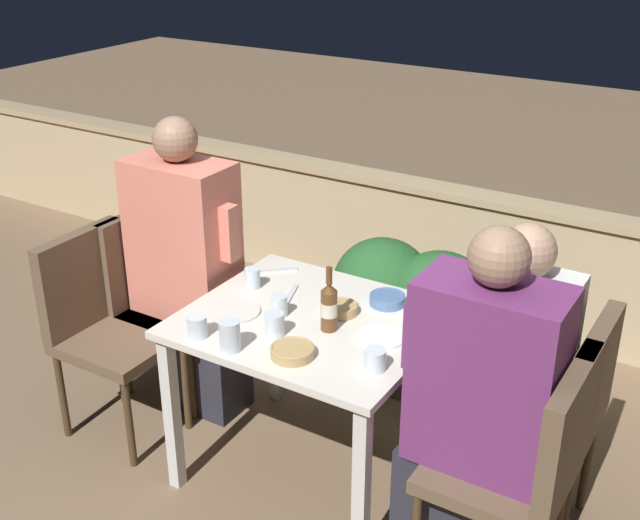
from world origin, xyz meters
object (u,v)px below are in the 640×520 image
chair_right_far (558,408)px  person_purple_stripe (474,410)px  chair_right_near (530,457)px  person_white_polo (503,376)px  person_coral_top (190,269)px  beer_bottle (329,306)px  chair_left_far (159,287)px  potted_plant (151,256)px  chair_left_near (103,314)px

chair_right_far → person_purple_stripe: bearing=-122.4°
chair_right_near → chair_right_far: same height
person_white_polo → person_purple_stripe: bearing=-88.9°
person_coral_top → beer_bottle: bearing=-13.2°
chair_left_far → person_coral_top: (0.20, -0.00, 0.14)m
chair_right_near → potted_plant: size_ratio=1.35×
person_coral_top → chair_right_near: 1.68m
chair_left_near → chair_right_near: size_ratio=1.00×
chair_right_far → person_white_polo: size_ratio=0.74×
person_coral_top → beer_bottle: size_ratio=5.37×
chair_left_far → potted_plant: (-0.48, 0.46, -0.14)m
chair_right_far → beer_bottle: bearing=-166.2°
chair_left_near → person_purple_stripe: bearing=0.6°
chair_left_far → chair_right_near: 1.87m
chair_left_far → person_white_polo: person_white_polo is taller
chair_left_near → chair_left_far: same height
chair_right_near → person_purple_stripe: bearing=180.0°
person_purple_stripe → person_coral_top: bearing=168.1°
beer_bottle → potted_plant: (-1.51, 0.65, -0.41)m
beer_bottle → potted_plant: bearing=156.6°
chair_left_far → beer_bottle: (1.03, -0.19, 0.27)m
potted_plant → person_white_polo: bearing=-12.0°
chair_left_far → chair_right_far: same height
beer_bottle → potted_plant: beer_bottle is taller
person_white_polo → chair_left_near: bearing=-168.8°
chair_right_near → person_white_polo: (-0.21, 0.31, 0.06)m
chair_right_far → beer_bottle: 0.88m
chair_right_far → beer_bottle: size_ratio=3.54×
person_white_polo → beer_bottle: (-0.61, -0.20, 0.21)m
chair_left_far → person_white_polo: bearing=0.3°
person_coral_top → chair_right_near: size_ratio=1.52×
person_coral_top → person_white_polo: (1.44, 0.01, -0.07)m
chair_right_far → potted_plant: chair_right_far is taller
potted_plant → person_coral_top: bearing=-34.0°
chair_right_near → person_white_polo: size_ratio=0.74×
chair_left_far → person_purple_stripe: 1.68m
chair_left_far → beer_bottle: beer_bottle is taller
chair_right_near → potted_plant: (-2.33, 0.76, -0.14)m
chair_right_near → chair_right_far: bearing=90.5°
person_coral_top → person_purple_stripe: 1.48m
person_coral_top → beer_bottle: (0.83, -0.19, 0.13)m
chair_left_near → person_coral_top: bearing=54.6°
person_coral_top → person_white_polo: person_coral_top is taller
chair_left_near → chair_right_far: (1.87, 0.33, 0.00)m
beer_bottle → chair_right_far: bearing=13.8°
person_purple_stripe → beer_bottle: size_ratio=5.16×
chair_right_far → chair_left_near: bearing=-170.0°
chair_left_near → person_purple_stripe: size_ratio=0.69×
beer_bottle → chair_right_near: bearing=-7.7°
person_purple_stripe → chair_right_far: size_ratio=1.46×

